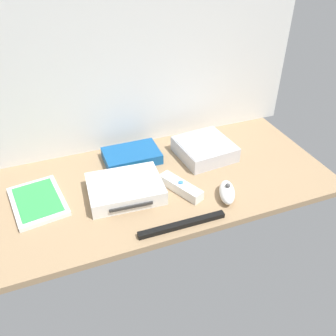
{
  "coord_description": "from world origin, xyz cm",
  "views": [
    {
      "loc": [
        -31.62,
        -82.44,
        67.22
      ],
      "look_at": [
        0.0,
        0.0,
        4.0
      ],
      "focal_mm": 38.35,
      "sensor_mm": 36.0,
      "label": 1
    }
  ],
  "objects": [
    {
      "name": "remote_wand",
      "position": [
        1.28,
        -7.01,
        1.51
      ],
      "size": [
        9.33,
        14.98,
        3.4
      ],
      "rotation": [
        0.0,
        0.0,
        0.42
      ],
      "color": "white",
      "rests_on": "ground_plane"
    },
    {
      "name": "game_case",
      "position": [
        -38.47,
        2.3,
        0.76
      ],
      "size": [
        16.18,
        20.75,
        1.56
      ],
      "rotation": [
        0.0,
        0.0,
        0.14
      ],
      "color": "white",
      "rests_on": "ground_plane"
    },
    {
      "name": "ground_plane",
      "position": [
        0.0,
        0.0,
        -1.0
      ],
      "size": [
        100.0,
        48.0,
        2.0
      ],
      "primitive_type": "cube",
      "color": "#9E7F5B",
      "rests_on": "ground"
    },
    {
      "name": "game_console",
      "position": [
        -14.29,
        -2.76,
        2.2
      ],
      "size": [
        22.06,
        17.61,
        4.4
      ],
      "rotation": [
        0.0,
        0.0,
        -0.07
      ],
      "color": "white",
      "rests_on": "ground_plane"
    },
    {
      "name": "back_wall",
      "position": [
        0.0,
        24.6,
        32.0
      ],
      "size": [
        110.0,
        1.2,
        64.0
      ],
      "primitive_type": "cube",
      "color": "silver",
      "rests_on": "ground"
    },
    {
      "name": "sensor_bar",
      "position": [
        -3.98,
        -20.75,
        0.7
      ],
      "size": [
        24.02,
        2.13,
        1.4
      ],
      "primitive_type": "cube",
      "rotation": [
        0.0,
        0.0,
        -0.01
      ],
      "color": "black",
      "rests_on": "ground_plane"
    },
    {
      "name": "remote_nunchuk",
      "position": [
        12.5,
        -14.53,
        2.04
      ],
      "size": [
        8.01,
        10.92,
        5.1
      ],
      "rotation": [
        0.0,
        0.0,
        -0.41
      ],
      "color": "white",
      "rests_on": "ground_plane"
    },
    {
      "name": "network_router",
      "position": [
        -7.56,
        13.79,
        1.7
      ],
      "size": [
        18.07,
        12.48,
        3.4
      ],
      "rotation": [
        0.0,
        0.0,
        -0.01
      ],
      "color": "#145193",
      "rests_on": "ground_plane"
    },
    {
      "name": "mini_computer",
      "position": [
        16.07,
        7.69,
        2.64
      ],
      "size": [
        18.4,
        18.4,
        5.3
      ],
      "rotation": [
        0.0,
        0.0,
        0.09
      ],
      "color": "silver",
      "rests_on": "ground_plane"
    }
  ]
}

